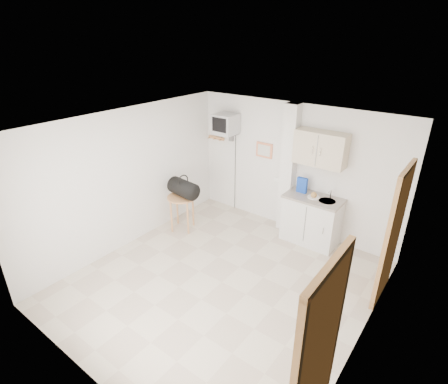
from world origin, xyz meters
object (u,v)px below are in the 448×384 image
Objects in this scene: round_table at (182,202)px; water_bottle at (312,320)px; duffel_bag at (183,188)px; crt_television at (226,125)px.

water_bottle is at bearing -15.95° from round_table.
round_table is at bearing 164.05° from water_bottle.
duffel_bag is 3.39m from water_bottle.
round_table is 1.13× the size of duffel_bag.
water_bottle is at bearing -10.43° from duffel_bag.
water_bottle is (2.99, -2.08, -1.77)m from crt_television.
duffel_bag is (-0.18, -1.12, -1.05)m from crt_television.
round_table is (-0.20, -1.16, -1.34)m from crt_television.
round_table is at bearing -99.75° from crt_television.
duffel_bag reaches higher than water_bottle.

